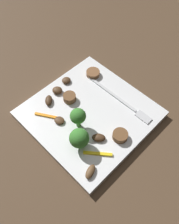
{
  "coord_description": "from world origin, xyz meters",
  "views": [
    {
      "loc": [
        0.2,
        -0.2,
        0.45
      ],
      "look_at": [
        0.0,
        0.0,
        0.02
      ],
      "focal_mm": 37.52,
      "sensor_mm": 36.0,
      "label": 1
    }
  ],
  "objects": [
    {
      "name": "mushroom_2",
      "position": [
        0.06,
        -0.03,
        0.02
      ],
      "size": [
        0.03,
        0.03,
        0.01
      ],
      "primitive_type": "ellipsoid",
      "rotation": [
        0.0,
        0.0,
        0.7
      ],
      "color": "#422B19",
      "rests_on": "plate"
    },
    {
      "name": "pepper_strip_0",
      "position": [
        0.08,
        -0.06,
        0.02
      ],
      "size": [
        0.05,
        0.04,
        0.0
      ],
      "primitive_type": "cube",
      "rotation": [
        0.0,
        0.0,
        0.7
      ],
      "color": "yellow",
      "rests_on": "plate"
    },
    {
      "name": "sausage_slice_2",
      "position": [
        0.09,
        -0.0,
        0.02
      ],
      "size": [
        0.04,
        0.04,
        0.01
      ],
      "primitive_type": "cylinder",
      "rotation": [
        0.0,
        0.0,
        2.21
      ],
      "color": "brown",
      "rests_on": "plate"
    },
    {
      "name": "mushroom_3",
      "position": [
        0.1,
        -0.1,
        0.02
      ],
      "size": [
        0.02,
        0.03,
        0.01
      ],
      "primitive_type": "ellipsoid",
      "rotation": [
        0.0,
        0.0,
        1.91
      ],
      "color": "brown",
      "rests_on": "plate"
    },
    {
      "name": "sausage_slice_0",
      "position": [
        -0.07,
        0.08,
        0.02
      ],
      "size": [
        0.05,
        0.05,
        0.01
      ],
      "primitive_type": "cylinder",
      "rotation": [
        0.0,
        0.0,
        2.62
      ],
      "color": "brown",
      "rests_on": "plate"
    },
    {
      "name": "mushroom_1",
      "position": [
        -0.1,
        0.02,
        0.02
      ],
      "size": [
        0.03,
        0.03,
        0.01
      ],
      "primitive_type": "ellipsoid",
      "rotation": [
        0.0,
        0.0,
        4.4
      ],
      "color": "#4C331E",
      "rests_on": "plate"
    },
    {
      "name": "ground_plane",
      "position": [
        0.0,
        0.0,
        0.0
      ],
      "size": [
        1.4,
        1.4,
        0.0
      ],
      "primitive_type": "plane",
      "color": "#4C3826"
    },
    {
      "name": "mushroom_5",
      "position": [
        -0.09,
        -0.01,
        0.02
      ],
      "size": [
        0.03,
        0.03,
        0.01
      ],
      "primitive_type": "ellipsoid",
      "rotation": [
        0.0,
        0.0,
        3.76
      ],
      "color": "#4C331E",
      "rests_on": "plate"
    },
    {
      "name": "mushroom_4",
      "position": [
        -0.09,
        -0.05,
        0.02
      ],
      "size": [
        0.03,
        0.03,
        0.01
      ],
      "primitive_type": "ellipsoid",
      "rotation": [
        0.0,
        0.0,
        5.52
      ],
      "color": "#422B19",
      "rests_on": "plate"
    },
    {
      "name": "sausage_slice_1",
      "position": [
        -0.06,
        -0.01,
        0.02
      ],
      "size": [
        0.04,
        0.04,
        0.02
      ],
      "primitive_type": "cylinder",
      "rotation": [
        0.0,
        0.0,
        0.87
      ],
      "color": "brown",
      "rests_on": "plate"
    },
    {
      "name": "fork",
      "position": [
        0.04,
        0.07,
        0.02
      ],
      "size": [
        0.18,
        0.02,
        0.0
      ],
      "rotation": [
        0.0,
        0.0,
        0.01
      ],
      "color": "silver",
      "rests_on": "plate"
    },
    {
      "name": "pepper_strip_1",
      "position": [
        -0.06,
        -0.07,
        0.02
      ],
      "size": [
        0.05,
        0.03,
        0.0
      ],
      "primitive_type": "cube",
      "rotation": [
        0.0,
        0.0,
        3.69
      ],
      "color": "orange",
      "rests_on": "plate"
    },
    {
      "name": "broccoli_floret_1",
      "position": [
        0.01,
        -0.04,
        0.05
      ],
      "size": [
        0.03,
        0.03,
        0.05
      ],
      "color": "#408630",
      "rests_on": "plate"
    },
    {
      "name": "mushroom_0",
      "position": [
        -0.03,
        -0.06,
        0.02
      ],
      "size": [
        0.03,
        0.03,
        0.01
      ],
      "primitive_type": "ellipsoid",
      "rotation": [
        0.0,
        0.0,
        0.33
      ],
      "color": "#4C331E",
      "rests_on": "plate"
    },
    {
      "name": "broccoli_floret_0",
      "position": [
        0.04,
        -0.07,
        0.05
      ],
      "size": [
        0.04,
        0.04,
        0.05
      ],
      "color": "#408630",
      "rests_on": "plate"
    },
    {
      "name": "plate",
      "position": [
        0.0,
        0.0,
        0.01
      ],
      "size": [
        0.25,
        0.25,
        0.02
      ],
      "primitive_type": "cube",
      "color": "white",
      "rests_on": "ground_plane"
    }
  ]
}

